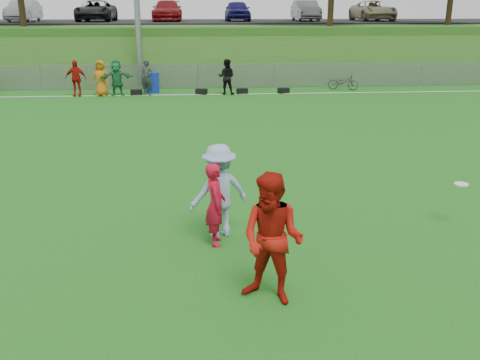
{
  "coord_description": "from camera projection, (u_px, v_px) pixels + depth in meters",
  "views": [
    {
      "loc": [
        -0.05,
        -8.24,
        4.1
      ],
      "look_at": [
        0.66,
        0.5,
        1.25
      ],
      "focal_mm": 40.0,
      "sensor_mm": 36.0,
      "label": 1
    }
  ],
  "objects": [
    {
      "name": "berm",
      "position": [
        196.0,
        45.0,
        38.0
      ],
      "size": [
        120.0,
        18.0,
        3.0
      ],
      "primitive_type": "cube",
      "color": "#2D5217",
      "rests_on": "ground"
    },
    {
      "name": "player_red_center",
      "position": [
        273.0,
        239.0,
        7.54
      ],
      "size": [
        1.18,
        1.11,
        1.94
      ],
      "primitive_type": "imported",
      "rotation": [
        0.0,
        0.0,
        -0.53
      ],
      "color": "#AD150C",
      "rests_on": "ground"
    },
    {
      "name": "player_blue",
      "position": [
        219.0,
        191.0,
        9.79
      ],
      "size": [
        1.29,
        1.01,
        1.76
      ],
      "primitive_type": "imported",
      "rotation": [
        0.0,
        0.0,
        3.5
      ],
      "color": "#90A6C8",
      "rests_on": "ground"
    },
    {
      "name": "frisbee",
      "position": [
        461.0,
        184.0,
        10.3
      ],
      "size": [
        0.27,
        0.27,
        0.03
      ],
      "color": "silver",
      "rests_on": "ground"
    },
    {
      "name": "sideline_far",
      "position": [
        198.0,
        94.0,
        26.14
      ],
      "size": [
        60.0,
        0.1,
        0.01
      ],
      "primitive_type": "cube",
      "color": "white",
      "rests_on": "ground"
    },
    {
      "name": "spectator_row",
      "position": [
        134.0,
        78.0,
        25.65
      ],
      "size": [
        8.18,
        0.81,
        1.69
      ],
      "color": "#B2150C",
      "rests_on": "ground"
    },
    {
      "name": "recycling_bin",
      "position": [
        152.0,
        83.0,
        26.63
      ],
      "size": [
        0.8,
        0.8,
        0.99
      ],
      "primitive_type": "cylinder",
      "rotation": [
        0.0,
        0.0,
        -0.23
      ],
      "color": "#0F2AAC",
      "rests_on": "ground"
    },
    {
      "name": "ground",
      "position": [
        204.0,
        260.0,
        9.08
      ],
      "size": [
        120.0,
        120.0,
        0.0
      ],
      "primitive_type": "plane",
      "color": "#135E14",
      "rests_on": "ground"
    },
    {
      "name": "fence",
      "position": [
        197.0,
        76.0,
        27.84
      ],
      "size": [
        58.0,
        0.06,
        1.3
      ],
      "color": "gray",
      "rests_on": "ground"
    },
    {
      "name": "player_red_left",
      "position": [
        215.0,
        204.0,
        9.49
      ],
      "size": [
        0.38,
        0.57,
        1.51
      ],
      "primitive_type": "imported",
      "rotation": [
        0.0,
        0.0,
        1.61
      ],
      "color": "red",
      "rests_on": "ground"
    },
    {
      "name": "parking_lot",
      "position": [
        196.0,
        22.0,
        39.42
      ],
      "size": [
        120.0,
        12.0,
        0.1
      ],
      "primitive_type": "cube",
      "color": "black",
      "rests_on": "berm"
    },
    {
      "name": "gear_bags",
      "position": [
        216.0,
        91.0,
        26.27
      ],
      "size": [
        7.81,
        0.43,
        0.26
      ],
      "color": "black",
      "rests_on": "ground"
    },
    {
      "name": "bicycle",
      "position": [
        343.0,
        82.0,
        27.52
      ],
      "size": [
        1.62,
        1.1,
        0.81
      ],
      "primitive_type": "imported",
      "rotation": [
        0.0,
        0.0,
        1.17
      ],
      "color": "#28282A",
      "rests_on": "ground"
    },
    {
      "name": "car_row",
      "position": [
        179.0,
        11.0,
        38.15
      ],
      "size": [
        32.04,
        5.18,
        1.44
      ],
      "color": "silver",
      "rests_on": "parking_lot"
    }
  ]
}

